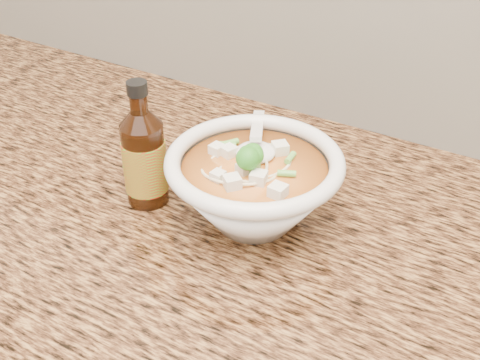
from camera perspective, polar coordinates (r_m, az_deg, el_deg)
The scene contains 3 objects.
counter_slab at distance 0.72m, azimuth 13.86°, elevation -10.19°, with size 4.00×0.68×0.04m, color olive.
soup_bowl at distance 0.73m, azimuth 1.35°, elevation -0.74°, with size 0.22×0.23×0.12m.
hot_sauce_bottle at distance 0.77m, azimuth -9.05°, elevation 2.04°, with size 0.07×0.07×0.17m.
Camera 1 is at (0.10, 1.16, 1.37)m, focal length 45.00 mm.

